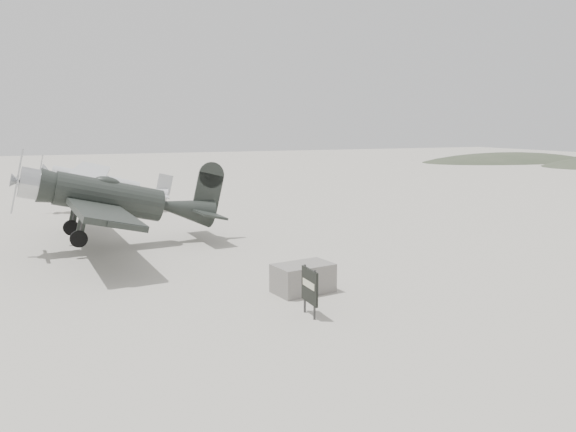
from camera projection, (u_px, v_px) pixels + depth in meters
name	position (u px, v px, depth m)	size (l,w,h in m)	color
ground	(269.00, 260.00, 20.68)	(160.00, 160.00, 0.00)	#9D958B
hill_northeast	(508.00, 161.00, 76.15)	(32.00, 16.00, 5.20)	#353D2D
lowwing_monoplane	(119.00, 199.00, 22.57)	(8.18, 11.42, 3.69)	black
highwing_monoplane	(102.00, 180.00, 32.16)	(7.28, 10.23, 2.89)	#A3A5A8
equipment_block	(303.00, 278.00, 16.64)	(1.71, 1.07, 0.86)	slate
sign_board	(310.00, 287.00, 14.51)	(0.07, 0.90, 1.30)	#333333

